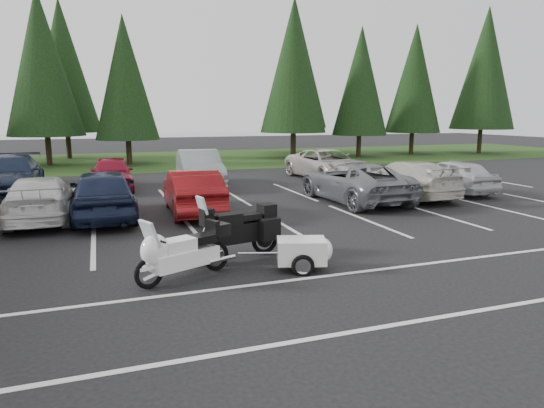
{
  "coord_description": "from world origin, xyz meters",
  "views": [
    {
      "loc": [
        -1.94,
        -12.11,
        3.29
      ],
      "look_at": [
        2.22,
        -0.5,
        1.0
      ],
      "focal_mm": 32.0,
      "sensor_mm": 36.0,
      "label": 1
    }
  ],
  "objects_px": {
    "car_far_2": "(112,173)",
    "cargo_trailer": "(301,254)",
    "car_near_6": "(355,182)",
    "car_far_1": "(10,176)",
    "car_near_7": "(406,179)",
    "touring_motorcycle": "(184,247)",
    "car_near_8": "(453,176)",
    "car_near_4": "(103,194)",
    "car_far_4": "(327,164)",
    "adventure_motorcycle": "(234,226)",
    "car_far_3": "(199,169)",
    "car_near_3": "(41,199)",
    "car_near_5": "(193,192)"
  },
  "relations": [
    {
      "from": "car_far_1",
      "to": "cargo_trailer",
      "type": "bearing_deg",
      "value": -61.21
    },
    {
      "from": "car_near_4",
      "to": "adventure_motorcycle",
      "type": "xyz_separation_m",
      "value": [
        2.76,
        -5.62,
        -0.04
      ]
    },
    {
      "from": "car_near_5",
      "to": "car_near_4",
      "type": "bearing_deg",
      "value": 0.95
    },
    {
      "from": "car_near_3",
      "to": "cargo_trailer",
      "type": "bearing_deg",
      "value": 128.48
    },
    {
      "from": "car_near_3",
      "to": "cargo_trailer",
      "type": "height_order",
      "value": "car_near_3"
    },
    {
      "from": "car_near_8",
      "to": "car_far_4",
      "type": "xyz_separation_m",
      "value": [
        -3.07,
        5.82,
        0.04
      ]
    },
    {
      "from": "adventure_motorcycle",
      "to": "car_far_1",
      "type": "bearing_deg",
      "value": 105.74
    },
    {
      "from": "car_near_3",
      "to": "car_far_4",
      "type": "distance_m",
      "value": 14.22
    },
    {
      "from": "car_far_2",
      "to": "car_near_6",
      "type": "bearing_deg",
      "value": -34.81
    },
    {
      "from": "car_near_5",
      "to": "car_far_2",
      "type": "distance_m",
      "value": 6.82
    },
    {
      "from": "car_near_6",
      "to": "car_far_3",
      "type": "height_order",
      "value": "car_far_3"
    },
    {
      "from": "car_near_4",
      "to": "cargo_trailer",
      "type": "relative_size",
      "value": 3.23
    },
    {
      "from": "touring_motorcycle",
      "to": "car_near_8",
      "type": "bearing_deg",
      "value": 6.41
    },
    {
      "from": "car_near_4",
      "to": "car_near_8",
      "type": "relative_size",
      "value": 1.14
    },
    {
      "from": "car_near_4",
      "to": "touring_motorcycle",
      "type": "xyz_separation_m",
      "value": [
        1.44,
        -6.63,
        -0.15
      ]
    },
    {
      "from": "car_near_6",
      "to": "cargo_trailer",
      "type": "bearing_deg",
      "value": 51.5
    },
    {
      "from": "car_far_3",
      "to": "car_far_4",
      "type": "relative_size",
      "value": 0.93
    },
    {
      "from": "car_near_3",
      "to": "car_near_7",
      "type": "xyz_separation_m",
      "value": [
        13.34,
        -0.07,
        0.03
      ]
    },
    {
      "from": "cargo_trailer",
      "to": "car_near_5",
      "type": "bearing_deg",
      "value": 117.01
    },
    {
      "from": "car_far_1",
      "to": "adventure_motorcycle",
      "type": "relative_size",
      "value": 2.17
    },
    {
      "from": "car_near_7",
      "to": "cargo_trailer",
      "type": "bearing_deg",
      "value": 40.86
    },
    {
      "from": "car_near_3",
      "to": "car_far_4",
      "type": "bearing_deg",
      "value": -154.69
    },
    {
      "from": "car_far_2",
      "to": "cargo_trailer",
      "type": "bearing_deg",
      "value": -74.36
    },
    {
      "from": "car_near_4",
      "to": "adventure_motorcycle",
      "type": "distance_m",
      "value": 6.26
    },
    {
      "from": "car_near_6",
      "to": "cargo_trailer",
      "type": "xyz_separation_m",
      "value": [
        -5.18,
        -6.96,
        -0.41
      ]
    },
    {
      "from": "car_near_7",
      "to": "car_far_1",
      "type": "bearing_deg",
      "value": -23.7
    },
    {
      "from": "car_near_8",
      "to": "car_near_4",
      "type": "bearing_deg",
      "value": 3.27
    },
    {
      "from": "adventure_motorcycle",
      "to": "car_near_5",
      "type": "bearing_deg",
      "value": 76.87
    },
    {
      "from": "car_near_3",
      "to": "car_far_2",
      "type": "distance_m",
      "value": 6.4
    },
    {
      "from": "car_far_3",
      "to": "cargo_trailer",
      "type": "relative_size",
      "value": 3.4
    },
    {
      "from": "car_near_3",
      "to": "car_near_5",
      "type": "relative_size",
      "value": 1.07
    },
    {
      "from": "car_near_3",
      "to": "cargo_trailer",
      "type": "relative_size",
      "value": 3.24
    },
    {
      "from": "car_far_1",
      "to": "cargo_trailer",
      "type": "height_order",
      "value": "car_far_1"
    },
    {
      "from": "car_near_4",
      "to": "car_far_1",
      "type": "relative_size",
      "value": 0.86
    },
    {
      "from": "car_near_8",
      "to": "touring_motorcycle",
      "type": "relative_size",
      "value": 1.73
    },
    {
      "from": "car_near_6",
      "to": "cargo_trailer",
      "type": "height_order",
      "value": "car_near_6"
    },
    {
      "from": "car_near_4",
      "to": "car_far_4",
      "type": "distance_m",
      "value": 12.75
    },
    {
      "from": "car_near_6",
      "to": "car_near_7",
      "type": "xyz_separation_m",
      "value": [
        2.43,
        0.17,
        -0.02
      ]
    },
    {
      "from": "adventure_motorcycle",
      "to": "car_far_3",
      "type": "bearing_deg",
      "value": 70.22
    },
    {
      "from": "car_near_3",
      "to": "car_near_7",
      "type": "relative_size",
      "value": 0.95
    },
    {
      "from": "car_near_6",
      "to": "touring_motorcycle",
      "type": "height_order",
      "value": "car_near_6"
    },
    {
      "from": "car_near_6",
      "to": "car_near_8",
      "type": "xyz_separation_m",
      "value": [
        5.01,
        0.51,
        -0.04
      ]
    },
    {
      "from": "car_near_5",
      "to": "car_near_7",
      "type": "relative_size",
      "value": 0.89
    },
    {
      "from": "car_near_8",
      "to": "car_near_5",
      "type": "bearing_deg",
      "value": 4.22
    },
    {
      "from": "car_near_6",
      "to": "car_far_1",
      "type": "bearing_deg",
      "value": -27.57
    },
    {
      "from": "car_near_6",
      "to": "touring_motorcycle",
      "type": "relative_size",
      "value": 2.23
    },
    {
      "from": "car_near_5",
      "to": "car_far_3",
      "type": "relative_size",
      "value": 0.89
    },
    {
      "from": "car_near_3",
      "to": "car_far_4",
      "type": "height_order",
      "value": "car_far_4"
    },
    {
      "from": "car_far_1",
      "to": "touring_motorcycle",
      "type": "distance_m",
      "value": 13.74
    },
    {
      "from": "car_near_7",
      "to": "adventure_motorcycle",
      "type": "xyz_separation_m",
      "value": [
        -8.75,
        -5.9,
        0.05
      ]
    }
  ]
}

